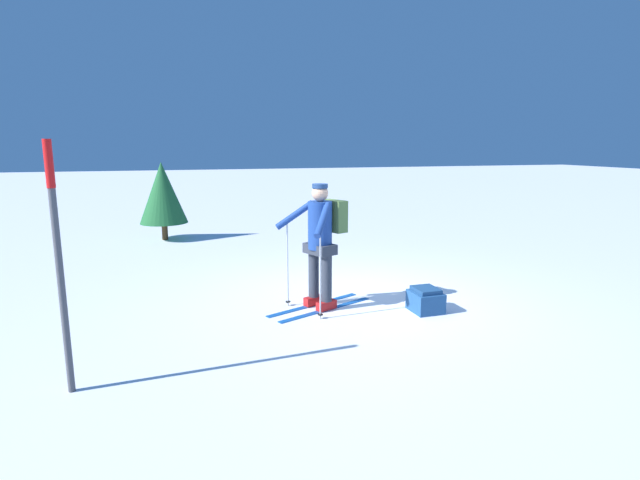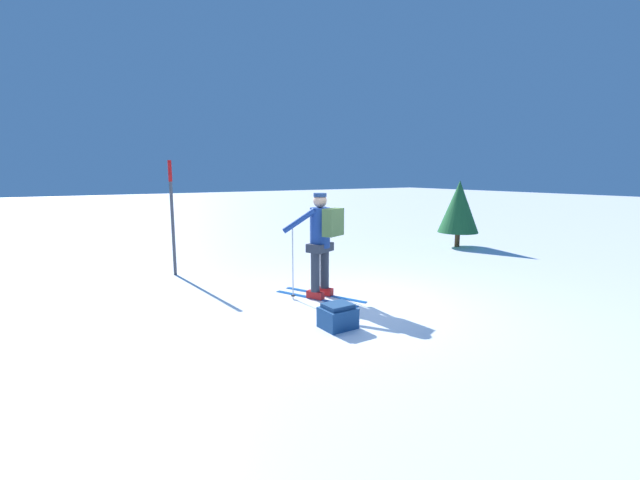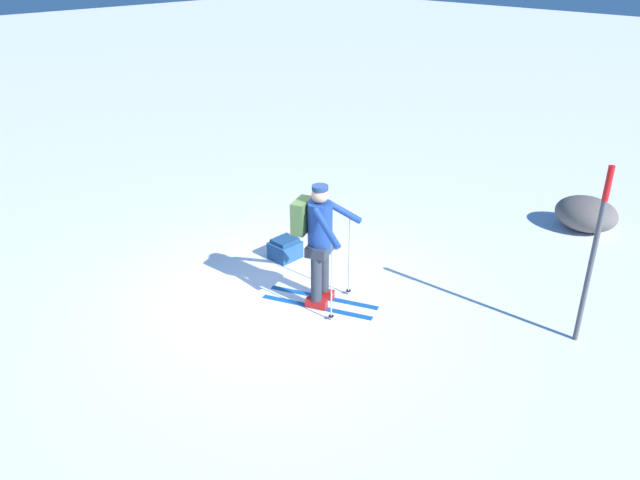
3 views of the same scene
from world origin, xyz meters
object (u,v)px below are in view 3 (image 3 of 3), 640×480
at_px(skier, 318,236).
at_px(dropped_backpack, 285,249).
at_px(trail_marker, 595,245).
at_px(rock_boulder, 586,214).

xyz_separation_m(skier, dropped_backpack, (1.33, -0.59, -0.87)).
xyz_separation_m(skier, trail_marker, (-2.98, -1.69, 0.32)).
bearing_deg(dropped_backpack, trail_marker, -165.60).
bearing_deg(rock_boulder, skier, 72.61).
bearing_deg(rock_boulder, dropped_backpack, 56.85).
distance_m(skier, rock_boulder, 5.34).
distance_m(dropped_backpack, rock_boulder, 5.33).
height_order(skier, rock_boulder, skier).
bearing_deg(skier, trail_marker, -150.35).
bearing_deg(skier, dropped_backpack, -23.74).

